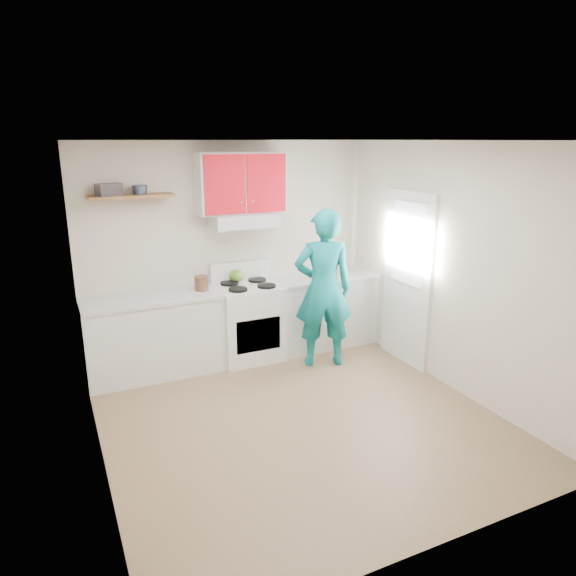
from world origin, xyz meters
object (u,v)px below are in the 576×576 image
crock (201,284)px  person (323,289)px  kettle (236,275)px  tin (140,190)px  stove (249,322)px

crock → person: size_ratio=0.10×
kettle → tin: bearing=170.1°
stove → person: bearing=-37.1°
stove → tin: 2.00m
stove → crock: bearing=175.9°
stove → tin: tin is taller
tin → kettle: size_ratio=0.83×
tin → kettle: tin is taller
kettle → person: (0.79, -0.78, -0.06)m
crock → stove: bearing=-4.1°
stove → tin: size_ratio=5.86×
person → stove: bearing=-19.1°
crock → person: bearing=-24.7°
stove → kettle: (-0.06, 0.23, 0.54)m
stove → crock: 0.77m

